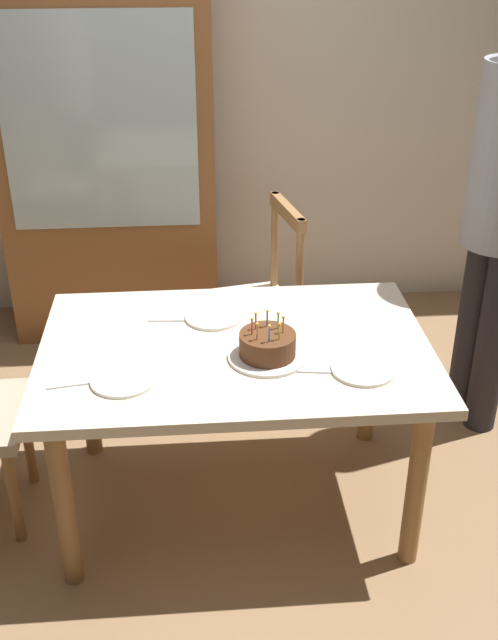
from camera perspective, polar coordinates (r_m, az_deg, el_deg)
ground at (r=3.18m, az=-0.92°, el=-13.23°), size 6.40×6.40×0.00m
back_wall at (r=4.30m, az=-2.77°, el=17.48°), size 6.40×0.10×2.60m
dining_table at (r=2.80m, az=-1.02°, el=-3.52°), size 1.41×0.94×0.73m
birthday_cake at (r=2.65m, az=1.39°, el=-2.02°), size 0.28×0.28×0.16m
plate_near_celebrant at (r=2.58m, az=-9.41°, el=-4.44°), size 0.22×0.22×0.01m
plate_far_side at (r=2.93m, az=-2.68°, el=0.25°), size 0.22×0.22×0.01m
plate_near_guest at (r=2.63m, az=8.54°, el=-3.68°), size 0.22×0.22×0.01m
fork_near_celebrant at (r=2.59m, az=-12.95°, el=-4.73°), size 0.18×0.04×0.01m
fork_far_side at (r=2.93m, az=-5.81°, el=-0.01°), size 0.18×0.03×0.01m
fork_near_guest at (r=2.60m, az=5.07°, el=-3.86°), size 0.18×0.04×0.01m
chair_spindle_back at (r=3.58m, az=0.16°, el=0.92°), size 0.52×0.52×0.95m
china_cabinet at (r=4.12m, az=-10.52°, el=11.57°), size 1.10×0.45×1.90m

